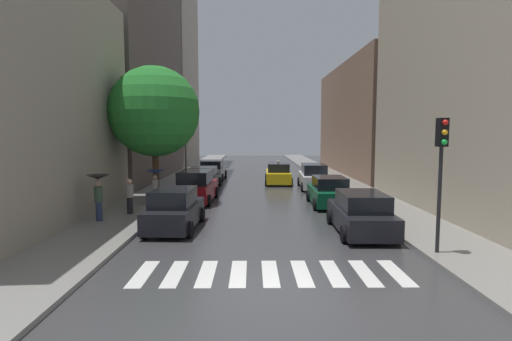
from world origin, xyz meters
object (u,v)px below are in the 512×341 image
object	(u,v)px
parked_car_left_second	(196,187)
parked_car_right_third	(313,177)
lamp_post_left	(185,130)
parked_car_right_nearest	(361,214)
street_tree_left	(154,112)
taxi_midroad	(278,174)
pedestrian_near_tree	(98,188)
parked_car_left_third	(204,178)
pedestrian_foreground	(130,196)
parked_car_left_fourth	(213,170)
parked_car_left_nearest	(174,210)
traffic_light_right_corner	(441,155)
parked_car_right_second	(329,192)
pedestrian_by_kerb	(155,180)

from	to	relation	value
parked_car_left_second	parked_car_right_third	world-z (taller)	parked_car_left_second
parked_car_right_third	lamp_post_left	bearing A→B (deg)	79.98
parked_car_right_nearest	street_tree_left	distance (m)	12.48
taxi_midroad	street_tree_left	size ratio (longest dim) A/B	0.62
pedestrian_near_tree	lamp_post_left	xyz separation A→B (m)	(1.64, 13.13, 2.58)
parked_car_left_third	pedestrian_foreground	size ratio (longest dim) A/B	2.53
parked_car_right_third	taxi_midroad	bearing A→B (deg)	41.58
parked_car_left_third	pedestrian_near_tree	distance (m)	11.78
parked_car_left_fourth	pedestrian_foreground	distance (m)	15.51
parked_car_left_nearest	parked_car_left_fourth	bearing A→B (deg)	3.19
parked_car_left_second	pedestrian_near_tree	xyz separation A→B (m)	(-3.44, -5.72, 0.76)
parked_car_right_third	street_tree_left	size ratio (longest dim) A/B	0.64
parked_car_left_nearest	lamp_post_left	xyz separation A→B (m)	(-1.83, 14.07, 3.39)
traffic_light_right_corner	lamp_post_left	bearing A→B (deg)	121.58
parked_car_right_third	lamp_post_left	xyz separation A→B (m)	(-9.43, 2.08, 3.35)
parked_car_right_third	street_tree_left	bearing A→B (deg)	124.57
taxi_midroad	parked_car_right_nearest	bearing A→B (deg)	-169.72
parked_car_right_second	lamp_post_left	world-z (taller)	lamp_post_left
lamp_post_left	traffic_light_right_corner	bearing A→B (deg)	-58.42
parked_car_left_fourth	street_tree_left	xyz separation A→B (m)	(-1.97, -11.92, 4.36)
parked_car_left_fourth	traffic_light_right_corner	bearing A→B (deg)	-154.85
pedestrian_foreground	taxi_midroad	bearing A→B (deg)	57.48
parked_car_left_fourth	pedestrian_near_tree	world-z (taller)	pedestrian_near_tree
taxi_midroad	traffic_light_right_corner	size ratio (longest dim) A/B	1.07
street_tree_left	taxi_midroad	bearing A→B (deg)	50.50
parked_car_right_second	traffic_light_right_corner	world-z (taller)	traffic_light_right_corner
traffic_light_right_corner	parked_car_left_third	bearing A→B (deg)	120.40
parked_car_left_third	pedestrian_foreground	xyz separation A→B (m)	(-2.34, -9.77, 0.29)
lamp_post_left	parked_car_left_nearest	bearing A→B (deg)	-82.60
pedestrian_by_kerb	lamp_post_left	xyz separation A→B (m)	(0.11, 9.27, 2.71)
pedestrian_foreground	traffic_light_right_corner	bearing A→B (deg)	-28.25
parked_car_left_nearest	pedestrian_foreground	distance (m)	3.59
parked_car_left_nearest	parked_car_right_second	xyz separation A→B (m)	(7.42, 5.27, -0.04)
pedestrian_foreground	parked_car_right_nearest	bearing A→B (deg)	-17.46
parked_car_right_second	street_tree_left	distance (m)	10.53
traffic_light_right_corner	parked_car_left_fourth	bearing A→B (deg)	113.38
pedestrian_foreground	traffic_light_right_corner	world-z (taller)	traffic_light_right_corner
taxi_midroad	lamp_post_left	size ratio (longest dim) A/B	0.66
parked_car_right_nearest	parked_car_right_second	size ratio (longest dim) A/B	1.11
taxi_midroad	parked_car_right_second	bearing A→B (deg)	-165.37
parked_car_right_third	pedestrian_near_tree	world-z (taller)	pedestrian_near_tree
parked_car_right_third	pedestrian_by_kerb	world-z (taller)	pedestrian_by_kerb
parked_car_left_fourth	parked_car_right_second	size ratio (longest dim) A/B	1.04
parked_car_left_nearest	pedestrian_near_tree	size ratio (longest dim) A/B	2.10
parked_car_left_nearest	parked_car_right_nearest	bearing A→B (deg)	-92.63
parked_car_left_third	parked_car_right_third	size ratio (longest dim) A/B	0.88
pedestrian_foreground	pedestrian_by_kerb	size ratio (longest dim) A/B	0.89
parked_car_right_nearest	taxi_midroad	size ratio (longest dim) A/B	1.01
pedestrian_near_tree	lamp_post_left	distance (m)	13.48
parked_car_left_third	parked_car_left_fourth	size ratio (longest dim) A/B	0.96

